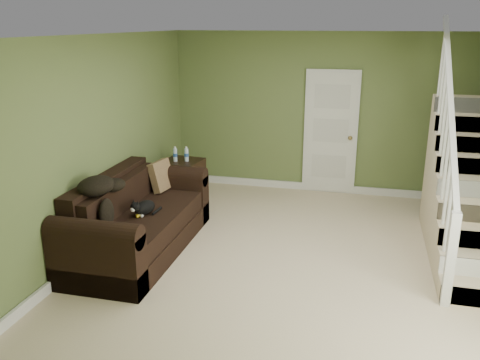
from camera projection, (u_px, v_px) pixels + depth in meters
The scene contains 15 objects.
floor at pixel (300, 261), 6.06m from camera, with size 5.00×5.50×0.01m, color #C9B491.
ceiling at pixel (309, 35), 5.29m from camera, with size 5.00×5.50×0.01m, color white.
wall_back at pixel (325, 114), 8.22m from camera, with size 5.00×0.04×2.60m, color #61743E.
wall_front at pixel (247, 265), 3.13m from camera, with size 5.00×0.04×2.60m, color #61743E.
wall_left at pixel (102, 143), 6.26m from camera, with size 0.04×5.50×2.60m, color #61743E.
baseboard_back at pixel (322, 187), 8.56m from camera, with size 5.00×0.04×0.12m, color white.
baseboard_left at pixel (111, 236), 6.62m from camera, with size 0.04×5.50×0.12m, color white.
door at pixel (331, 133), 8.25m from camera, with size 0.86×0.12×2.02m.
staircase at pixel (472, 198), 6.30m from camera, with size 1.00×2.51×2.82m.
sofa at pixel (136, 223), 6.27m from camera, with size 1.03×2.39×0.95m.
side_table at pixel (183, 181), 7.99m from camera, with size 0.62×0.62×0.90m.
cat at pixel (144, 208), 6.08m from camera, with size 0.26×0.48×0.23m.
banana at pixel (138, 215), 6.04m from camera, with size 0.05×0.17×0.05m, color gold.
throw_pillow at pixel (161, 175), 6.96m from camera, with size 0.10×0.40×0.40m, color #492E1D.
throw_blanket at pixel (96, 186), 5.68m from camera, with size 0.38×0.50×0.20m, color black.
Camera 1 is at (0.65, -5.51, 2.74)m, focal length 38.00 mm.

